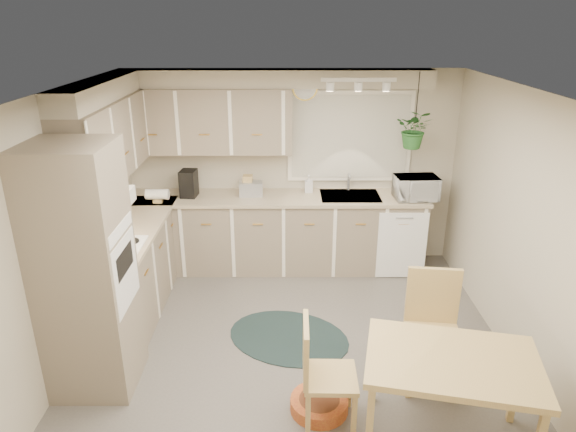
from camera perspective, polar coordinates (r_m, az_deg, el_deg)
The scene contains 35 objects.
floor at distance 5.00m, azimuth 0.62°, elevation -14.96°, with size 4.20×4.20×0.00m, color #625B56.
ceiling at distance 4.07m, azimuth 0.76°, elevation 13.44°, with size 4.20×4.20×0.00m, color silver.
wall_back at distance 6.37m, azimuth 0.42°, elevation 5.33°, with size 4.00×0.04×2.40m, color #BAB19A.
wall_front at distance 2.61m, azimuth 1.37°, elevation -21.05°, with size 4.00×0.04×2.40m, color #BAB19A.
wall_left at distance 4.80m, azimuth -23.94°, elevation -2.09°, with size 0.04×4.20×2.40m, color #BAB19A.
wall_right at distance 4.85m, azimuth 25.02°, elevation -2.02°, with size 0.04×4.20×2.40m, color #BAB19A.
base_cab_left at distance 5.74m, azimuth -16.77°, elevation -5.54°, with size 0.60×1.85×0.90m, color gray.
base_cab_back at distance 6.35m, azimuth -1.38°, elevation -1.95°, with size 3.60×0.60×0.90m, color gray.
counter_left at distance 5.55m, azimuth -17.18°, elevation -1.21°, with size 0.64×1.89×0.04m, color tan.
counter_back at distance 6.17m, azimuth -1.42°, elevation 2.02°, with size 3.64×0.64×0.04m, color tan.
oven_stack at distance 4.42m, azimuth -21.62°, elevation -5.85°, with size 0.65×0.65×2.10m, color gray.
wall_oven_face at distance 4.32m, azimuth -17.64°, elevation -5.99°, with size 0.02×0.56×0.58m, color white.
upper_cab_left at distance 5.45m, azimuth -19.23°, elevation 8.14°, with size 0.35×2.00×0.75m, color gray.
upper_cab_back at distance 6.13m, azimuth -9.09°, elevation 10.42°, with size 2.00×0.35×0.75m, color gray.
soffit_left at distance 5.38m, azimuth -20.11°, elevation 13.05°, with size 0.30×2.00×0.20m, color #BAB19A.
soffit_back at distance 6.01m, azimuth -1.51°, elevation 15.05°, with size 3.60×0.30×0.20m, color #BAB19A.
cooktop at distance 5.04m, azimuth -18.89°, elevation -3.45°, with size 0.52×0.58×0.02m, color white.
range_hood at distance 4.88m, azimuth -19.74°, elevation 1.42°, with size 0.40×0.60×0.14m, color white.
window_blinds at distance 6.29m, azimuth 6.89°, elevation 8.72°, with size 1.40×0.02×1.00m, color silver.
window_frame at distance 6.30m, azimuth 6.88°, elevation 8.74°, with size 1.50×0.02×1.10m, color white.
sink at distance 6.23m, azimuth 6.90°, elevation 1.88°, with size 0.70×0.48×0.10m, color #A3A6AB.
dishwasher_front at distance 6.22m, azimuth 12.53°, elevation -3.23°, with size 0.58×0.01×0.83m, color white.
track_light_bar at distance 5.66m, azimuth 7.85°, elevation 14.78°, with size 0.80×0.04×0.04m, color white.
wall_clock at distance 6.15m, azimuth 1.89°, elevation 14.06°, with size 0.30×0.30×0.03m, color gold.
dining_table at distance 4.09m, azimuth 17.28°, elevation -19.09°, with size 1.18×0.79×0.75m, color tan.
chair_left at distance 4.05m, azimuth 4.75°, elevation -17.12°, with size 0.42×0.42×0.89m, color tan.
chair_back at distance 4.53m, azimuth 15.87°, elevation -12.49°, with size 0.47×0.47×1.00m, color tan.
braided_rug at distance 5.20m, azimuth 0.07°, elevation -13.30°, with size 1.21×0.91×0.01m, color black.
pet_bed at distance 4.39m, azimuth 3.48°, elevation -20.16°, with size 0.47×0.47×0.11m, color #BF6C26.
microwave at distance 6.21m, azimuth 14.04°, elevation 3.34°, with size 0.49×0.27×0.33m, color white.
soap_bottle at distance 6.30m, azimuth 2.31°, elevation 3.10°, with size 0.10×0.21×0.10m, color white.
hanging_plant at distance 6.03m, azimuth 13.86°, elevation 8.90°, with size 0.40×0.44×0.34m, color #266026.
coffee_maker at distance 6.23m, azimuth -10.97°, elevation 3.58°, with size 0.18×0.22×0.32m, color black.
toaster at distance 6.17m, azimuth -4.15°, elevation 3.03°, with size 0.28×0.16×0.17m, color #A3A6AB.
knife_block at distance 6.19m, azimuth -4.48°, elevation 3.44°, with size 0.11×0.11×0.24m, color tan.
Camera 1 is at (-0.06, -4.03, 2.96)m, focal length 32.00 mm.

